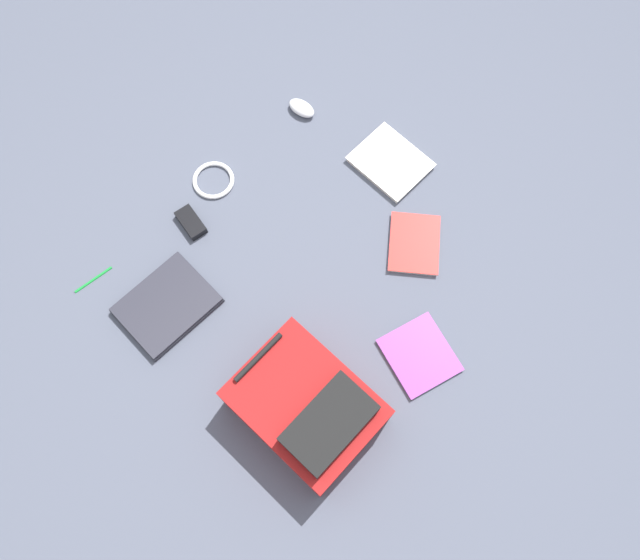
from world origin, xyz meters
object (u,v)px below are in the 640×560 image
Objects in this scene: backpack at (307,408)px; power_brick at (191,222)px; book_red at (390,162)px; book_comic at (419,355)px; cable_coil at (213,180)px; pen_black at (93,279)px; book_manual at (414,244)px; laptop at (167,305)px; computer_mouse at (302,108)px.

backpack is 0.78m from power_brick.
backpack is 0.95m from book_red.
cable_coil is (-0.12, 0.95, 0.00)m from book_comic.
book_comic is at bearing -82.93° from cable_coil.
book_red is 1.87× the size of pen_black.
cable_coil is at bearing 97.07° from book_comic.
pen_black is at bearing -176.64° from cable_coil.
power_brick is (-0.54, 0.57, 0.01)m from book_manual.
book_red is at bearing -17.23° from pen_black.
book_manual is 0.75m from cable_coil.
book_red is 1.05× the size of book_comic.
backpack is at bearing -77.33° from laptop.
laptop is 0.31m from power_brick.
cable_coil is at bearing 169.68° from computer_mouse.
laptop is 1.15× the size of book_red.
cable_coil is at bearing 34.10° from laptop.
book_red is at bearing 31.06° from backpack.
power_brick is at bearing 177.03° from computer_mouse.
backpack is 0.87m from pen_black.
laptop is (-0.13, 0.58, -0.08)m from backpack.
cable_coil reaches higher than pen_black.
computer_mouse is at bearing 2.96° from pen_black.
computer_mouse is (0.84, 0.29, 0.00)m from laptop.
book_comic is at bearing -125.23° from book_red.
pen_black is at bearing 162.77° from book_red.
cable_coil is (-0.53, 0.36, -0.00)m from book_red.
laptop is 0.49m from cable_coil.
cable_coil is at bearing 71.98° from backpack.
book_red is 1.12m from pen_black.
laptop is 2.92× the size of computer_mouse.
power_brick reaches higher than pen_black.
book_comic is at bearing -52.16° from laptop.
pen_black is (-0.92, 0.62, -0.01)m from book_manual.
book_comic is (-0.26, -0.30, -0.00)m from book_manual.
cable_coil is at bearing 145.53° from book_red.
backpack is 1.12m from computer_mouse.
backpack is 3.79× the size of power_brick.
book_red is at bearing 54.77° from book_comic.
book_manual reaches higher than book_comic.
laptop is at bearing 154.23° from book_manual.
laptop is at bearing -60.85° from pen_black.
computer_mouse reaches higher than laptop.
pen_black is at bearing 170.18° from computer_mouse.
book_red is 0.33m from book_manual.
cable_coil is at bearing 27.37° from power_brick.
book_red is (0.81, 0.49, -0.09)m from backpack.
pen_black is at bearing 125.71° from book_comic.
pen_black is at bearing 107.94° from backpack.
computer_mouse reaches higher than pen_black.
backpack is 1.44× the size of laptop.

